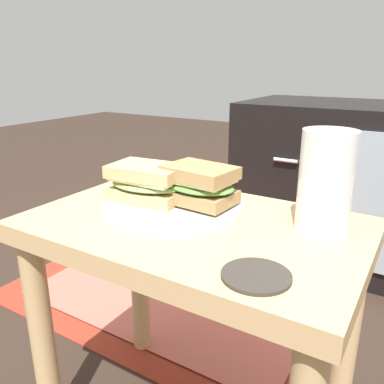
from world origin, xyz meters
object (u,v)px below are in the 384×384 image
object	(u,v)px
sandwich_back	(200,184)
coaster	(256,276)
sandwich_front	(148,182)
tv_cabinet	(377,189)
plate	(174,204)
beer_glass	(325,185)

from	to	relation	value
sandwich_back	coaster	bearing A→B (deg)	-43.21
sandwich_front	sandwich_back	distance (m)	0.10
sandwich_back	tv_cabinet	bearing A→B (deg)	77.30
plate	coaster	size ratio (longest dim) A/B	2.96
sandwich_front	beer_glass	size ratio (longest dim) A/B	0.96
sandwich_back	coaster	distance (m)	0.25
sandwich_front	beer_glass	bearing A→B (deg)	8.99
tv_cabinet	beer_glass	world-z (taller)	beer_glass
coaster	beer_glass	bearing A→B (deg)	81.13
beer_glass	sandwich_back	bearing A→B (deg)	-173.95
sandwich_front	plate	bearing A→B (deg)	15.22
plate	sandwich_front	world-z (taller)	sandwich_front
tv_cabinet	coaster	xyz separation A→B (m)	(-0.02, -1.07, 0.17)
beer_glass	tv_cabinet	bearing A→B (deg)	90.54
plate	sandwich_front	distance (m)	0.06
sandwich_front	sandwich_back	size ratio (longest dim) A/B	1.12
plate	beer_glass	bearing A→B (deg)	7.80
coaster	tv_cabinet	bearing A→B (deg)	88.84
tv_cabinet	sandwich_front	world-z (taller)	tv_cabinet
plate	coaster	bearing A→B (deg)	-34.39
sandwich_front	coaster	world-z (taller)	sandwich_front
sandwich_back	coaster	world-z (taller)	sandwich_back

